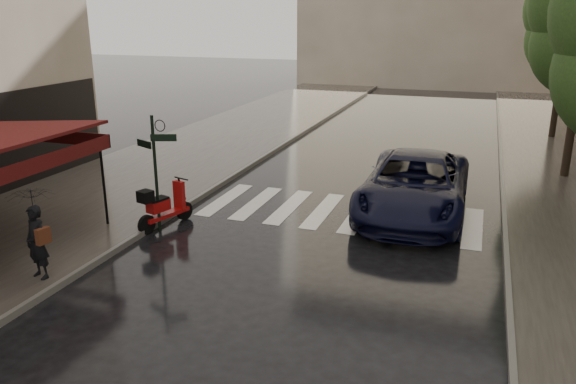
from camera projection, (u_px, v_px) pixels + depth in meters
The scene contains 10 objects.
ground at pixel (134, 288), 11.82m from camera, with size 120.00×120.00×0.00m, color black.
sidewalk_near at pixel (205, 147), 24.02m from camera, with size 6.00×60.00×0.12m, color #38332D.
curb_near at pixel (272, 152), 23.05m from camera, with size 0.12×60.00×0.16m, color #595651.
curb_far at pixel (502, 171), 20.26m from camera, with size 0.12×60.00×0.16m, color #595651.
crosswalk at pixel (340, 212), 16.29m from camera, with size 7.85×3.20×0.01m.
signpost at pixel (155, 164), 14.34m from camera, with size 1.17×0.29×3.10m.
tree_far at pixel (569, 15), 24.23m from camera, with size 3.80×3.80×8.16m.
pedestrian_with_umbrella at pixel (32, 206), 11.54m from camera, with size 1.15×1.16×2.42m.
scooter at pixel (164, 207), 15.00m from camera, with size 0.82×1.82×1.23m.
parked_car at pixel (415, 185), 15.96m from camera, with size 2.83×6.14×1.71m, color black.
Camera 1 is at (6.58, -8.99, 5.50)m, focal length 35.00 mm.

